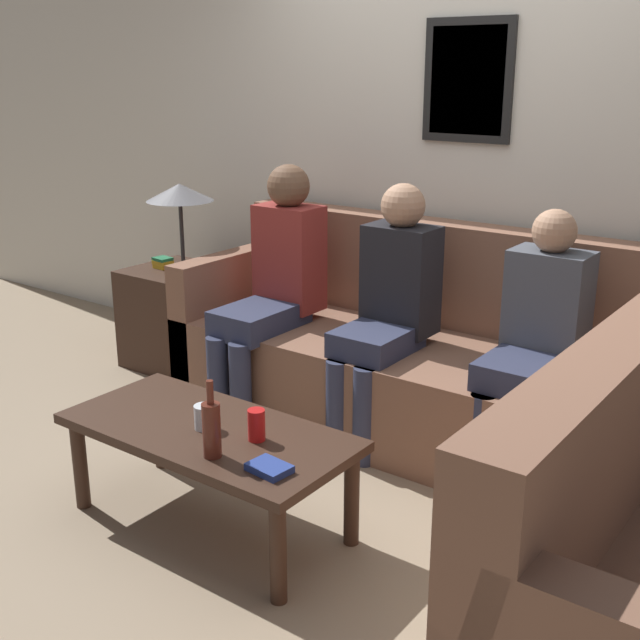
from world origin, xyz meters
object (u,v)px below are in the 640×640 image
object	(u,v)px
drinking_glass	(204,417)
person_right	(535,337)
person_left	(274,280)
wine_bottle	(212,428)
person_middle	(388,304)
teddy_bear	(472,589)
couch_main	(414,362)
coffee_table	(208,440)

from	to	relation	value
drinking_glass	person_right	xyz separation A→B (m)	(0.85, 1.16, 0.18)
person_right	person_left	bearing A→B (deg)	-177.32
wine_bottle	person_middle	distance (m)	1.29
wine_bottle	teddy_bear	xyz separation A→B (m)	(0.93, 0.24, -0.41)
person_left	couch_main	bearing A→B (deg)	17.37
couch_main	wine_bottle	bearing A→B (deg)	-89.29
coffee_table	person_right	size ratio (longest dim) A/B	0.99
drinking_glass	person_right	world-z (taller)	person_right
coffee_table	wine_bottle	world-z (taller)	wine_bottle
teddy_bear	drinking_glass	bearing A→B (deg)	-175.50
couch_main	person_right	bearing A→B (deg)	-13.22
coffee_table	person_middle	distance (m)	1.16
person_left	person_middle	world-z (taller)	person_left
couch_main	person_left	distance (m)	0.84
person_left	teddy_bear	xyz separation A→B (m)	(1.67, -1.01, -0.58)
coffee_table	person_left	size ratio (longest dim) A/B	0.91
couch_main	person_left	bearing A→B (deg)	-162.63
couch_main	teddy_bear	distance (m)	1.57
couch_main	person_right	xyz separation A→B (m)	(0.68, -0.16, 0.31)
couch_main	coffee_table	world-z (taller)	couch_main
teddy_bear	wine_bottle	bearing A→B (deg)	-165.50
person_middle	teddy_bear	world-z (taller)	person_middle
couch_main	person_right	distance (m)	0.76
person_middle	person_right	distance (m)	0.72
coffee_table	teddy_bear	distance (m)	1.14
person_right	teddy_bear	xyz separation A→B (m)	(0.27, -1.08, -0.53)
person_middle	person_right	size ratio (longest dim) A/B	1.05
couch_main	wine_bottle	world-z (taller)	couch_main
person_right	teddy_bear	size ratio (longest dim) A/B	4.09
person_left	person_right	world-z (taller)	person_left
coffee_table	wine_bottle	bearing A→B (deg)	-41.86
coffee_table	drinking_glass	size ratio (longest dim) A/B	12.35
person_middle	teddy_bear	distance (m)	1.54
coffee_table	person_left	distance (m)	1.26
couch_main	person_right	world-z (taller)	person_right
coffee_table	person_middle	size ratio (longest dim) A/B	0.95
coffee_table	person_right	world-z (taller)	person_right
person_left	person_right	bearing A→B (deg)	2.68
person_middle	coffee_table	bearing A→B (deg)	-96.58
coffee_table	teddy_bear	size ratio (longest dim) A/B	4.05
wine_bottle	person_middle	bearing A→B (deg)	92.55
drinking_glass	person_middle	world-z (taller)	person_middle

